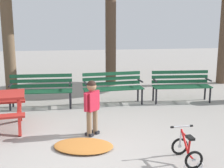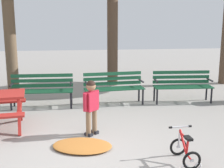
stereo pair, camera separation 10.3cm
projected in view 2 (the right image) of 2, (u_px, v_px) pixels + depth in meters
ground at (82, 159)px, 4.99m from camera, size 36.00×36.00×0.00m
park_bench_left at (42, 88)px, 7.86m from camera, size 1.61×0.51×0.85m
park_bench_right at (114, 85)px, 8.14m from camera, size 1.63×0.58×0.85m
park_bench_far_right at (182, 84)px, 8.36m from camera, size 1.62×0.55×0.85m
child_standing at (91, 103)px, 5.90m from camera, size 0.33×0.31×1.11m
kids_bicycle at (185, 151)px, 4.83m from camera, size 0.39×0.58×0.54m
leaf_pile at (82, 146)px, 5.42m from camera, size 1.23×1.01×0.07m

